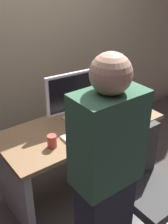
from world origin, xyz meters
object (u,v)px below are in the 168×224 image
(office_chair, at_px, (146,193))
(mouse, at_px, (110,120))
(desk, at_px, (81,145))
(cell_phone, at_px, (124,116))
(cup_near_keyboard, at_px, (52,141))
(monitor, at_px, (74,94))
(book_stack, at_px, (111,96))
(keyboard, at_px, (86,132))
(person_at_desk, at_px, (106,181))

(office_chair, height_order, mouse, office_chair)
(desk, bearing_deg, cell_phone, -16.79)
(desk, height_order, office_chair, office_chair)
(cup_near_keyboard, bearing_deg, monitor, 32.98)
(office_chair, xyz_separation_m, cell_phone, (0.33, 0.61, 0.30))
(monitor, relative_size, mouse, 5.40)
(desk, relative_size, cup_near_keyboard, 14.45)
(cell_phone, bearing_deg, book_stack, 70.69)
(keyboard, bearing_deg, desk, 70.85)
(person_at_desk, xyz_separation_m, mouse, (0.63, 0.66, -0.10))
(cup_near_keyboard, xyz_separation_m, book_stack, (0.88, 0.31, 0.02))
(keyboard, distance_m, mouse, 0.30)
(keyboard, relative_size, mouse, 4.30)
(monitor, relative_size, cup_near_keyboard, 5.26)
(monitor, bearing_deg, person_at_desk, -113.86)
(office_chair, distance_m, book_stack, 1.07)
(desk, height_order, person_at_desk, person_at_desk)
(desk, height_order, monitor, monitor)
(mouse, bearing_deg, office_chair, -104.20)
(mouse, xyz_separation_m, book_stack, (0.26, 0.30, 0.06))
(monitor, bearing_deg, cup_near_keyboard, -147.02)
(keyboard, bearing_deg, cell_phone, 3.21)
(office_chair, relative_size, cell_phone, 6.53)
(book_stack, bearing_deg, cup_near_keyboard, -160.60)
(keyboard, xyz_separation_m, book_stack, (0.56, 0.32, 0.06))
(keyboard, relative_size, book_stack, 1.94)
(office_chair, height_order, book_stack, office_chair)
(mouse, height_order, book_stack, book_stack)
(office_chair, bearing_deg, keyboard, 103.16)
(monitor, relative_size, cell_phone, 3.75)
(cup_near_keyboard, relative_size, book_stack, 0.46)
(monitor, distance_m, cell_phone, 0.53)
(person_at_desk, distance_m, mouse, 0.92)
(monitor, relative_size, keyboard, 1.26)
(office_chair, distance_m, monitor, 1.02)
(keyboard, bearing_deg, office_chair, -75.77)
(monitor, height_order, cell_phone, monitor)
(monitor, xyz_separation_m, cell_phone, (0.40, -0.24, -0.25))
(cup_near_keyboard, relative_size, cell_phone, 0.71)
(mouse, xyz_separation_m, cell_phone, (0.18, -0.00, -0.01))
(office_chair, relative_size, monitor, 1.74)
(desk, relative_size, office_chair, 1.58)
(book_stack, bearing_deg, keyboard, -150.53)
(person_at_desk, height_order, cell_phone, person_at_desk)
(monitor, bearing_deg, office_chair, -85.22)
(office_chair, xyz_separation_m, person_at_desk, (-0.47, -0.05, 0.41))
(monitor, bearing_deg, mouse, -46.50)
(office_chair, xyz_separation_m, keyboard, (-0.14, 0.60, 0.31))
(mouse, relative_size, cell_phone, 0.69)
(book_stack, bearing_deg, office_chair, -114.65)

